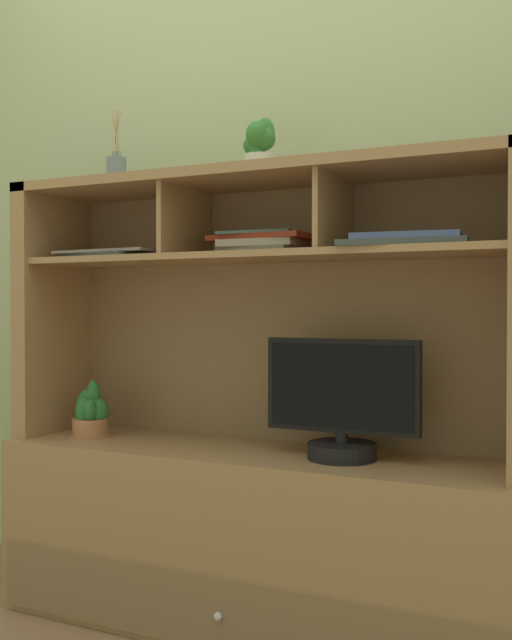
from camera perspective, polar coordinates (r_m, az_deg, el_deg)
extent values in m
cube|color=#936B4E|center=(2.41, 0.00, -22.95)|extent=(6.00, 6.00, 0.02)
cube|color=#A4B27F|center=(2.47, 2.59, 11.05)|extent=(6.00, 0.02, 2.80)
cube|color=#9F774D|center=(2.31, 0.00, -16.60)|extent=(1.60, 0.45, 0.54)
cube|color=#836344|center=(2.17, -2.83, -21.95)|extent=(1.54, 0.01, 0.21)
sphere|color=silver|center=(2.16, -3.00, -22.06)|extent=(0.02, 0.02, 0.02)
cube|color=#9F774D|center=(2.63, -15.36, 0.71)|extent=(0.06, 0.36, 0.83)
cube|color=#836344|center=(2.36, 1.78, 0.35)|extent=(1.54, 0.02, 0.80)
cube|color=#9F774D|center=(2.24, 0.00, 11.04)|extent=(1.60, 0.36, 0.03)
cube|color=#9F774D|center=(2.21, 0.00, 4.92)|extent=(1.48, 0.33, 0.02)
cube|color=#9F774D|center=(2.33, -5.53, 7.59)|extent=(0.02, 0.31, 0.21)
cube|color=#9F774D|center=(2.12, 6.09, 8.23)|extent=(0.02, 0.31, 0.21)
cylinder|color=black|center=(2.11, 6.70, -10.09)|extent=(0.20, 0.20, 0.05)
cylinder|color=black|center=(2.11, 6.71, -9.09)|extent=(0.04, 0.04, 0.03)
cube|color=black|center=(2.09, 6.72, -5.10)|extent=(0.45, 0.03, 0.26)
cube|color=black|center=(2.07, 6.57, -5.14)|extent=(0.42, 0.00, 0.23)
cylinder|color=#AB6F48|center=(2.51, -12.77, -8.15)|extent=(0.12, 0.12, 0.06)
cylinder|color=#AB6F48|center=(2.52, -12.77, -8.74)|extent=(0.14, 0.14, 0.01)
ellipsoid|color=#286531|center=(2.49, -12.15, -6.97)|extent=(0.07, 0.07, 0.09)
ellipsoid|color=#286531|center=(2.50, -12.55, -5.85)|extent=(0.05, 0.04, 0.11)
ellipsoid|color=#286531|center=(2.52, -12.83, -6.34)|extent=(0.07, 0.07, 0.10)
ellipsoid|color=#286531|center=(2.51, -13.02, -6.61)|extent=(0.07, 0.06, 0.12)
ellipsoid|color=#286531|center=(2.49, -13.15, -6.96)|extent=(0.06, 0.07, 0.10)
ellipsoid|color=#286531|center=(2.46, -12.76, -6.88)|extent=(0.04, 0.05, 0.07)
cube|color=gray|center=(2.26, 0.68, 5.36)|extent=(0.25, 0.20, 0.02)
cube|color=beige|center=(2.25, 0.39, 5.92)|extent=(0.25, 0.19, 0.02)
cube|color=#A83522|center=(2.26, 0.49, 6.40)|extent=(0.33, 0.20, 0.02)
cube|color=slate|center=(2.26, 0.39, 6.71)|extent=(0.25, 0.19, 0.01)
cube|color=#3C403F|center=(2.45, -11.21, 4.91)|extent=(0.29, 0.23, 0.01)
cube|color=gray|center=(2.45, -11.02, 5.18)|extent=(0.36, 0.21, 0.01)
cube|color=#37403F|center=(2.01, 11.51, 5.79)|extent=(0.36, 0.27, 0.02)
cube|color=#3A4C7D|center=(2.01, 11.76, 6.26)|extent=(0.30, 0.26, 0.02)
cylinder|color=slate|center=(2.52, -10.81, 11.28)|extent=(0.07, 0.07, 0.09)
cylinder|color=slate|center=(2.53, -10.81, 12.53)|extent=(0.03, 0.03, 0.02)
cylinder|color=tan|center=(2.55, -10.74, 14.06)|extent=(0.00, 0.02, 0.16)
cylinder|color=tan|center=(2.55, -10.73, 14.04)|extent=(0.02, 0.02, 0.16)
cylinder|color=tan|center=(2.55, -10.78, 14.03)|extent=(0.03, 0.01, 0.16)
cylinder|color=tan|center=(2.55, -10.86, 14.03)|extent=(0.01, 0.02, 0.16)
cylinder|color=tan|center=(2.55, -10.91, 14.04)|extent=(0.02, 0.04, 0.15)
cylinder|color=tan|center=(2.55, -10.89, 14.06)|extent=(0.04, 0.01, 0.15)
cylinder|color=tan|center=(2.54, -10.81, 14.06)|extent=(0.02, 0.02, 0.16)
cylinder|color=beige|center=(2.27, 0.28, 12.02)|extent=(0.09, 0.09, 0.06)
cylinder|color=beige|center=(2.26, 0.28, 11.41)|extent=(0.11, 0.11, 0.01)
ellipsoid|color=#306E2B|center=(2.28, 0.58, 13.94)|extent=(0.07, 0.08, 0.07)
ellipsoid|color=#306E2B|center=(2.30, 0.69, 14.27)|extent=(0.06, 0.04, 0.10)
ellipsoid|color=#306E2B|center=(2.31, -0.05, 13.45)|extent=(0.08, 0.07, 0.07)
ellipsoid|color=#306E2B|center=(2.27, 0.05, 13.36)|extent=(0.04, 0.04, 0.14)
ellipsoid|color=#306E2B|center=(2.27, 0.19, 14.22)|extent=(0.07, 0.08, 0.08)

